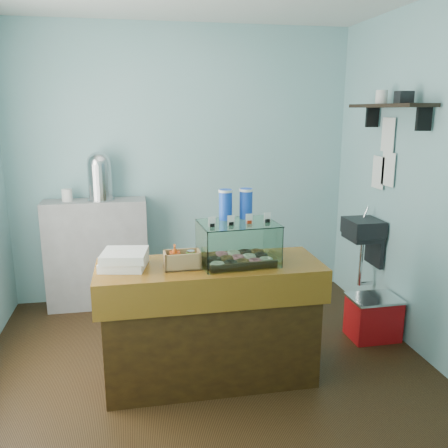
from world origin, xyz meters
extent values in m
plane|color=black|center=(0.00, 0.00, 0.00)|extent=(3.50, 3.50, 0.00)
cube|color=#81BCBD|center=(0.00, 1.50, 1.40)|extent=(3.50, 0.04, 2.80)
cube|color=#81BCBD|center=(0.00, -1.50, 1.40)|extent=(3.50, 0.04, 2.80)
cube|color=#81BCBD|center=(1.75, 0.00, 1.40)|extent=(0.04, 3.00, 2.80)
cube|color=black|center=(1.58, 0.55, 0.90)|extent=(0.30, 0.35, 0.15)
cube|color=black|center=(1.71, 0.55, 0.70)|extent=(0.04, 0.30, 0.35)
cylinder|color=silver|center=(1.65, 0.65, 1.02)|extent=(0.02, 0.02, 0.12)
cylinder|color=silver|center=(1.58, 0.55, 0.55)|extent=(0.04, 0.04, 0.45)
cube|color=black|center=(1.60, 0.30, 2.00)|extent=(0.25, 1.00, 0.03)
cube|color=black|center=(1.67, -0.10, 1.90)|extent=(0.12, 0.03, 0.18)
cube|color=black|center=(1.67, 0.70, 1.90)|extent=(0.12, 0.03, 0.18)
cube|color=white|center=(1.73, 0.45, 1.45)|extent=(0.01, 0.21, 0.30)
cube|color=white|center=(1.73, 0.62, 1.40)|extent=(0.01, 0.21, 0.30)
cube|color=white|center=(1.73, 0.50, 1.75)|extent=(0.01, 0.21, 0.30)
cube|color=#42280C|center=(0.00, -0.25, 0.42)|extent=(1.50, 0.56, 0.84)
cube|color=#502C0A|center=(0.00, -0.25, 0.87)|extent=(1.60, 0.60, 0.06)
cube|color=#502C0A|center=(0.00, -0.53, 0.75)|extent=(1.60, 0.04, 0.18)
cube|color=#999A9C|center=(-0.90, 1.32, 0.55)|extent=(1.00, 0.32, 1.10)
cube|color=black|center=(0.20, -0.26, 0.91)|extent=(0.50, 0.37, 0.02)
torus|color=beige|center=(0.03, -0.38, 0.94)|extent=(0.10, 0.10, 0.03)
torus|color=black|center=(0.12, -0.37, 0.94)|extent=(0.10, 0.10, 0.03)
torus|color=brown|center=(0.21, -0.37, 0.94)|extent=(0.10, 0.10, 0.03)
torus|color=#D2626F|center=(0.30, -0.36, 0.94)|extent=(0.10, 0.10, 0.03)
torus|color=beige|center=(0.39, -0.35, 0.94)|extent=(0.10, 0.10, 0.03)
torus|color=black|center=(0.02, -0.27, 0.94)|extent=(0.10, 0.10, 0.03)
torus|color=brown|center=(0.11, -0.26, 0.94)|extent=(0.10, 0.10, 0.03)
torus|color=#D2626F|center=(0.20, -0.26, 0.94)|extent=(0.10, 0.10, 0.03)
torus|color=beige|center=(0.29, -0.25, 0.94)|extent=(0.10, 0.10, 0.03)
torus|color=black|center=(0.38, -0.24, 0.94)|extent=(0.10, 0.10, 0.03)
torus|color=brown|center=(0.02, -0.16, 0.94)|extent=(0.10, 0.10, 0.03)
torus|color=#D2626F|center=(0.11, -0.15, 0.94)|extent=(0.10, 0.10, 0.03)
torus|color=beige|center=(0.19, -0.15, 0.94)|extent=(0.10, 0.10, 0.03)
torus|color=black|center=(0.28, -0.14, 0.94)|extent=(0.10, 0.10, 0.03)
torus|color=brown|center=(0.37, -0.14, 0.94)|extent=(0.10, 0.10, 0.03)
cube|color=white|center=(0.22, -0.45, 1.04)|extent=(0.53, 0.04, 0.29)
cube|color=white|center=(0.19, -0.07, 1.04)|extent=(0.53, 0.04, 0.29)
cube|color=white|center=(-0.06, -0.28, 1.04)|extent=(0.03, 0.38, 0.29)
cube|color=white|center=(0.47, -0.24, 1.04)|extent=(0.03, 0.38, 0.29)
cube|color=white|center=(0.20, -0.26, 1.19)|extent=(0.57, 0.43, 0.01)
cube|color=white|center=(0.00, -0.32, 1.23)|extent=(0.05, 0.01, 0.07)
cube|color=black|center=(0.00, -0.32, 1.21)|extent=(0.03, 0.02, 0.02)
cube|color=white|center=(0.14, -0.31, 1.23)|extent=(0.05, 0.01, 0.07)
cube|color=black|center=(0.14, -0.31, 1.21)|extent=(0.03, 0.02, 0.02)
cube|color=white|center=(0.27, -0.30, 1.23)|extent=(0.05, 0.01, 0.07)
cube|color=#B82B0E|center=(0.27, -0.30, 1.21)|extent=(0.03, 0.02, 0.02)
cube|color=white|center=(0.41, -0.29, 1.23)|extent=(0.05, 0.01, 0.07)
cube|color=black|center=(0.41, -0.29, 1.21)|extent=(0.03, 0.02, 0.02)
cylinder|color=blue|center=(0.14, -0.14, 1.30)|extent=(0.09, 0.09, 0.22)
cylinder|color=white|center=(0.14, -0.14, 1.40)|extent=(0.10, 0.10, 0.02)
cylinder|color=blue|center=(0.29, -0.13, 1.30)|extent=(0.09, 0.09, 0.22)
cylinder|color=white|center=(0.29, -0.13, 1.40)|extent=(0.10, 0.10, 0.02)
cube|color=tan|center=(-0.20, -0.30, 0.91)|extent=(0.25, 0.16, 0.01)
cube|color=tan|center=(-0.20, -0.37, 0.96)|extent=(0.25, 0.02, 0.12)
cube|color=tan|center=(-0.20, -0.23, 0.96)|extent=(0.25, 0.02, 0.12)
cube|color=tan|center=(-0.32, -0.30, 0.96)|extent=(0.02, 0.15, 0.12)
cube|color=tan|center=(-0.08, -0.30, 0.96)|extent=(0.02, 0.15, 0.12)
imported|color=#C24812|center=(-0.25, -0.30, 0.99)|extent=(0.07, 0.08, 0.16)
cylinder|color=#428F27|center=(-0.14, -0.30, 0.96)|extent=(0.06, 0.06, 0.10)
cylinder|color=silver|center=(-0.14, -0.30, 1.02)|extent=(0.05, 0.05, 0.01)
cube|color=white|center=(-0.60, -0.21, 0.93)|extent=(0.35, 0.35, 0.06)
cube|color=white|center=(-0.59, -0.22, 0.99)|extent=(0.34, 0.34, 0.06)
cylinder|color=silver|center=(-0.83, 1.31, 1.10)|extent=(0.26, 0.26, 0.01)
cylinder|color=silver|center=(-0.83, 1.31, 1.29)|extent=(0.23, 0.23, 0.35)
sphere|color=silver|center=(-0.83, 1.31, 1.46)|extent=(0.23, 0.23, 0.23)
cube|color=red|center=(1.51, 0.12, 0.18)|extent=(0.41, 0.31, 0.36)
cube|color=silver|center=(1.51, 0.12, 0.37)|extent=(0.43, 0.33, 0.02)
camera|label=1|loc=(-0.50, -3.42, 1.97)|focal=38.00mm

